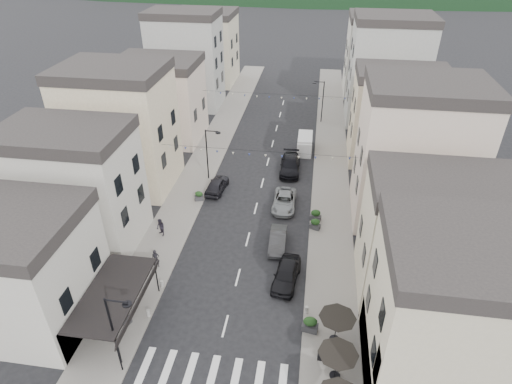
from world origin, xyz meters
TOP-DOWN VIEW (x-y plane):
  - sidewalk_left at (-7.50, 32.00)m, footprint 4.00×76.00m
  - sidewalk_right at (7.50, 32.00)m, footprint 4.00×76.00m
  - boutique_building at (-15.50, 5.00)m, footprint 12.00×8.00m
  - bistro_building at (14.50, 4.00)m, footprint 10.00×8.00m
  - boutique_awning at (-7.25, 5.00)m, footprint 3.77×7.50m
  - buildings_row_left at (-14.50, 37.75)m, footprint 10.20×54.16m
  - buildings_row_right at (14.50, 36.59)m, footprint 10.20×54.16m
  - cafe_terrace at (7.70, 2.80)m, footprint 2.50×8.10m
  - streetlamp_left_near at (-5.82, 2.00)m, footprint 1.70×0.56m
  - streetlamp_left_far at (-5.82, 26.00)m, footprint 1.70×0.56m
  - streetlamp_right_far at (5.82, 44.00)m, footprint 1.70×0.56m
  - bollards at (0.00, 5.50)m, footprint 11.66×10.26m
  - bunting_near at (0.00, 22.00)m, footprint 19.00×0.28m
  - bunting_far at (0.00, 38.00)m, footprint 19.00×0.28m
  - parked_car_a at (3.93, 11.13)m, footprint 2.38×4.75m
  - parked_car_b at (2.80, 15.43)m, footprint 1.51×4.13m
  - parked_car_c at (2.80, 21.75)m, footprint 2.25×4.88m
  - parked_car_d at (2.80, 29.12)m, footprint 2.38×5.52m
  - parked_car_e at (-4.60, 23.72)m, footprint 2.10×4.41m
  - delivery_van at (4.20, 34.59)m, footprint 1.83×4.49m
  - pedestrian_a at (-6.90, 11.16)m, footprint 0.73×0.60m
  - pedestrian_b at (-7.92, 15.31)m, footprint 1.07×1.05m
  - planter_la at (-7.29, 5.24)m, footprint 1.27×1.03m
  - planter_lb at (-6.00, 21.52)m, footprint 1.03×0.77m
  - planter_ra at (6.00, 6.41)m, footprint 1.20×0.78m
  - planter_rb at (6.00, 18.35)m, footprint 1.09×0.82m
  - planter_rc at (6.00, 19.73)m, footprint 1.14×0.80m

SIDE VIEW (x-z plane):
  - sidewalk_left at x=-7.50m, z-range 0.00..0.12m
  - sidewalk_right at x=7.50m, z-range 0.00..0.12m
  - bollards at x=0.00m, z-range 0.12..0.72m
  - planter_lb at x=-6.00m, z-range 0.11..1.13m
  - planter_rb at x=6.00m, z-range 0.10..1.19m
  - parked_car_b at x=2.80m, z-range 0.00..1.35m
  - parked_car_c at x=2.80m, z-range 0.00..1.36m
  - planter_rc at x=6.00m, z-range 0.10..1.27m
  - planter_la at x=-7.29m, z-range 0.10..1.35m
  - parked_car_e at x=-4.60m, z-range 0.00..1.46m
  - planter_ra at x=6.00m, z-range 0.10..1.35m
  - parked_car_a at x=3.93m, z-range 0.00..1.56m
  - parked_car_d at x=2.80m, z-range 0.00..1.58m
  - pedestrian_a at x=-6.90m, z-range 0.12..1.83m
  - pedestrian_b at x=-7.92m, z-range 0.12..1.86m
  - delivery_van at x=4.20m, z-range -0.02..2.12m
  - cafe_terrace at x=7.70m, z-range 1.09..3.62m
  - boutique_awning at x=-7.25m, z-range 1.48..4.75m
  - streetlamp_left_near at x=-5.82m, z-range 0.70..6.70m
  - streetlamp_left_far at x=-5.82m, z-range 0.70..6.70m
  - streetlamp_right_far at x=5.82m, z-range 0.70..6.70m
  - boutique_building at x=-15.50m, z-range 0.00..8.00m
  - bistro_building at x=14.50m, z-range 0.00..10.00m
  - bunting_near at x=0.00m, z-range 5.34..5.96m
  - bunting_far at x=0.00m, z-range 5.34..5.96m
  - buildings_row_left at x=-14.50m, z-range -0.88..13.12m
  - buildings_row_right at x=14.50m, z-range -0.93..13.57m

